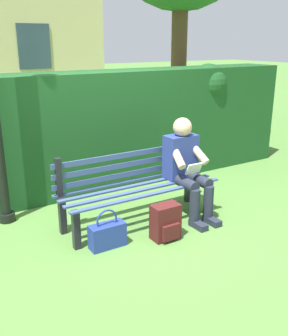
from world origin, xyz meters
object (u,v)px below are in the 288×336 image
at_px(person_seated, 186,166).
at_px(handbag, 107,235).
at_px(park_bench, 136,184).
at_px(backpack, 166,222).

distance_m(person_seated, handbag, 1.27).
relative_size(park_bench, backpack, 4.86).
bearing_deg(handbag, backpack, 165.24).
bearing_deg(person_seated, park_bench, -17.61).
bearing_deg(handbag, park_bench, -144.37).
bearing_deg(person_seated, handbag, 11.14).
relative_size(park_bench, handbag, 4.49).
xyz_separation_m(backpack, handbag, (0.60, -0.16, -0.05)).
xyz_separation_m(park_bench, backpack, (-0.03, 0.57, -0.25)).
height_order(backpack, handbag, handbag).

